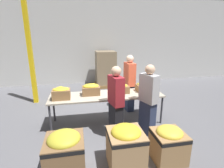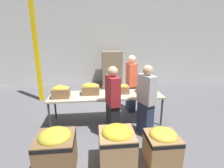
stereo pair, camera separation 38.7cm
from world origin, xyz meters
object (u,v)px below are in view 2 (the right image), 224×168
banana_box_0 (61,92)px  sorting_table (106,96)px  volunteer_2 (131,84)px  donation_bin_1 (117,146)px  banana_box_3 (146,88)px  donation_bin_0 (56,150)px  volunteer_0 (146,101)px  donation_bin_2 (162,145)px  banana_box_2 (121,89)px  banana_box_1 (91,89)px  volunteer_1 (113,103)px  pallet_stack_0 (112,69)px  support_pillar (36,44)px

banana_box_0 → sorting_table: bearing=4.5°
volunteer_2 → donation_bin_1: volunteer_2 is taller
banana_box_3 → donation_bin_1: bearing=-120.4°
sorting_table → volunteer_2: (0.82, 0.69, 0.12)m
sorting_table → banana_box_0: bearing=-175.5°
sorting_table → donation_bin_0: donation_bin_0 is taller
volunteer_0 → donation_bin_2: volunteer_0 is taller
banana_box_2 → banana_box_0: bearing=-173.2°
volunteer_2 → banana_box_1: bearing=-67.5°
banana_box_2 → banana_box_3: (0.70, 0.00, 0.01)m
sorting_table → banana_box_0: size_ratio=6.93×
volunteer_0 → donation_bin_2: 1.11m
banana_box_2 → volunteer_0: volunteer_0 is taller
volunteer_0 → donation_bin_0: (-1.87, -1.01, -0.41)m
banana_box_3 → volunteer_0: volunteer_0 is taller
sorting_table → volunteer_0: size_ratio=1.76×
banana_box_3 → volunteer_1: (-1.01, -0.78, -0.09)m
donation_bin_0 → volunteer_1: bearing=42.9°
banana_box_1 → volunteer_2: size_ratio=0.26×
sorting_table → banana_box_3: bearing=5.0°
volunteer_2 → volunteer_0: bearing=-1.7°
banana_box_3 → donation_bin_1: banana_box_3 is taller
volunteer_0 → volunteer_1: size_ratio=1.01×
banana_box_3 → pallet_stack_0: 3.42m
banana_box_2 → donation_bin_0: size_ratio=0.51×
sorting_table → banana_box_1: banana_box_1 is taller
donation_bin_1 → donation_bin_2: bearing=-0.0°
banana_box_0 → donation_bin_1: size_ratio=0.53×
volunteer_2 → donation_bin_0: bearing=-41.1°
donation_bin_0 → support_pillar: bearing=108.8°
volunteer_0 → banana_box_2: bearing=9.0°
sorting_table → support_pillar: support_pillar is taller
donation_bin_2 → support_pillar: bearing=130.7°
banana_box_0 → donation_bin_0: size_ratio=0.53×
pallet_stack_0 → banana_box_0: bearing=-115.1°
sorting_table → donation_bin_0: (-1.00, -1.69, -0.32)m
banana_box_3 → volunteer_0: size_ratio=0.30×
banana_box_2 → donation_bin_2: bearing=-74.9°
volunteer_0 → pallet_stack_0: 4.17m
banana_box_1 → banana_box_2: size_ratio=1.11×
pallet_stack_0 → banana_box_2: bearing=-91.9°
banana_box_2 → support_pillar: (-2.64, 1.84, 1.09)m
banana_box_0 → banana_box_3: size_ratio=0.85×
volunteer_1 → banana_box_2: bearing=-34.5°
banana_box_2 → volunteer_0: size_ratio=0.24×
donation_bin_2 → support_pillar: 5.06m
banana_box_3 → pallet_stack_0: size_ratio=0.31×
pallet_stack_0 → donation_bin_0: bearing=-106.4°
banana_box_1 → volunteer_2: bearing=26.4°
volunteer_1 → donation_bin_0: (-1.09, -1.01, -0.41)m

